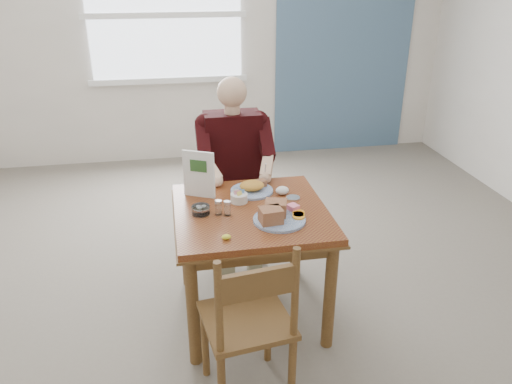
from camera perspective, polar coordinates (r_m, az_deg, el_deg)
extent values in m
plane|color=#695F55|center=(3.38, -0.54, -13.46)|extent=(6.00, 6.00, 0.00)
plane|color=silver|center=(5.68, -6.01, 17.55)|extent=(5.50, 0.00, 5.50)
cube|color=#456481|center=(6.00, 10.18, 17.68)|extent=(1.60, 0.02, 2.80)
ellipsoid|color=yellow|center=(2.66, -3.41, -5.15)|extent=(0.05, 0.04, 0.03)
ellipsoid|color=white|center=(3.16, 3.02, 0.18)|extent=(0.09, 0.08, 0.05)
cylinder|color=silver|center=(3.11, 4.26, -0.68)|extent=(0.10, 0.10, 0.01)
cube|color=white|center=(5.61, -10.39, 19.27)|extent=(1.60, 0.02, 1.30)
cube|color=white|center=(5.70, -9.86, 12.46)|extent=(1.72, 0.04, 0.06)
cube|color=white|center=(5.60, -10.38, 19.27)|extent=(1.72, 0.04, 0.06)
cube|color=brown|center=(2.98, -0.59, -2.34)|extent=(0.90, 0.90, 0.04)
cube|color=brown|center=(3.00, -0.59, -2.81)|extent=(0.92, 0.92, 0.01)
cylinder|color=brown|center=(2.82, -7.21, -13.34)|extent=(0.07, 0.07, 0.71)
cylinder|color=brown|center=(2.94, 8.44, -11.63)|extent=(0.07, 0.07, 0.71)
cylinder|color=brown|center=(3.47, -8.05, -5.50)|extent=(0.07, 0.07, 0.71)
cylinder|color=brown|center=(3.57, 4.56, -4.41)|extent=(0.07, 0.07, 0.71)
cube|color=brown|center=(2.68, 0.84, -7.38)|extent=(0.80, 0.03, 0.08)
cube|color=brown|center=(3.36, -1.71, -0.45)|extent=(0.80, 0.03, 0.08)
cube|color=brown|center=(2.98, -8.01, -4.12)|extent=(0.03, 0.80, 0.08)
cube|color=brown|center=(3.10, 6.55, -2.90)|extent=(0.03, 0.80, 0.08)
cylinder|color=brown|center=(3.70, -4.82, -5.61)|extent=(0.04, 0.04, 0.45)
cylinder|color=brown|center=(3.74, 0.68, -5.13)|extent=(0.04, 0.04, 0.45)
cylinder|color=brown|center=(4.02, -5.35, -3.06)|extent=(0.04, 0.04, 0.45)
cylinder|color=brown|center=(4.06, -0.28, -2.66)|extent=(0.04, 0.04, 0.45)
cube|color=brown|center=(3.77, -2.51, -0.86)|extent=(0.42, 0.42, 0.03)
cylinder|color=brown|center=(3.82, -5.63, 3.26)|extent=(0.04, 0.04, 0.50)
cylinder|color=brown|center=(3.86, -0.30, 3.62)|extent=(0.04, 0.04, 0.50)
cube|color=brown|center=(3.80, -2.98, 4.85)|extent=(0.38, 0.03, 0.14)
cylinder|color=brown|center=(2.82, -5.85, -16.68)|extent=(0.05, 0.05, 0.45)
cylinder|color=brown|center=(2.89, 1.36, -15.29)|extent=(0.05, 0.05, 0.45)
cylinder|color=brown|center=(2.65, 4.13, -20.00)|extent=(0.05, 0.05, 0.45)
cube|color=brown|center=(2.57, -1.11, -14.42)|extent=(0.47, 0.47, 0.03)
cylinder|color=brown|center=(2.25, -4.27, -13.37)|extent=(0.04, 0.04, 0.50)
cylinder|color=brown|center=(2.34, 4.49, -11.67)|extent=(0.04, 0.04, 0.50)
cube|color=brown|center=(2.23, 0.22, -10.48)|extent=(0.38, 0.08, 0.14)
cube|color=gray|center=(3.62, -3.83, -0.71)|extent=(0.13, 0.38, 0.12)
cube|color=gray|center=(3.64, -0.71, -0.47)|extent=(0.13, 0.38, 0.12)
cube|color=gray|center=(3.60, -3.36, -6.24)|extent=(0.10, 0.10, 0.48)
cube|color=gray|center=(3.62, -0.20, -5.96)|extent=(0.10, 0.10, 0.48)
cube|color=black|center=(3.65, -2.68, 4.67)|extent=(0.40, 0.22, 0.58)
sphere|color=black|center=(3.56, -5.81, 7.79)|extent=(0.15, 0.15, 0.15)
sphere|color=black|center=(3.61, 0.27, 8.14)|extent=(0.15, 0.15, 0.15)
cylinder|color=tan|center=(3.54, -2.74, 9.29)|extent=(0.11, 0.11, 0.08)
sphere|color=tan|center=(3.50, -2.78, 11.34)|extent=(0.21, 0.21, 0.21)
cube|color=black|center=(3.48, -6.07, 5.65)|extent=(0.09, 0.29, 0.27)
cube|color=black|center=(3.54, 1.09, 6.09)|extent=(0.09, 0.29, 0.27)
sphere|color=black|center=(3.41, -5.83, 3.45)|extent=(0.09, 0.09, 0.09)
sphere|color=black|center=(3.46, 1.45, 3.93)|extent=(0.09, 0.09, 0.09)
cube|color=tan|center=(3.34, -5.16, 2.38)|extent=(0.14, 0.23, 0.14)
cube|color=tan|center=(3.39, 1.25, 2.82)|extent=(0.14, 0.23, 0.14)
sphere|color=tan|center=(3.27, -4.46, 1.26)|extent=(0.08, 0.08, 0.08)
sphere|color=tan|center=(3.31, 1.05, 1.66)|extent=(0.08, 0.08, 0.08)
cylinder|color=silver|center=(3.30, 1.05, 2.46)|extent=(0.01, 0.05, 0.12)
cylinder|color=white|center=(2.84, 2.68, -3.20)|extent=(0.31, 0.31, 0.02)
cube|color=tan|center=(2.78, 1.70, -2.68)|extent=(0.13, 0.12, 0.08)
cube|color=tan|center=(2.86, 2.28, -1.82)|extent=(0.15, 0.14, 0.08)
cylinder|color=orange|center=(2.85, 4.88, -2.82)|extent=(0.08, 0.08, 0.01)
cylinder|color=orange|center=(2.88, 4.88, -2.59)|extent=(0.08, 0.08, 0.01)
cylinder|color=orange|center=(2.90, 4.89, -2.36)|extent=(0.09, 0.09, 0.01)
cube|color=pink|center=(2.93, 4.25, -1.75)|extent=(0.08, 0.08, 0.03)
cylinder|color=white|center=(3.20, -0.49, 0.14)|extent=(0.36, 0.36, 0.02)
ellipsoid|color=gold|center=(3.18, -0.49, 0.74)|extent=(0.20, 0.18, 0.06)
cube|color=tan|center=(3.23, 0.24, 0.95)|extent=(0.12, 0.09, 0.04)
cylinder|color=white|center=(3.06, -1.95, -0.68)|extent=(0.11, 0.11, 0.05)
cube|color=pink|center=(3.04, -2.16, -0.04)|extent=(0.04, 0.02, 0.03)
cube|color=#6699D8|center=(3.05, -1.69, 0.08)|extent=(0.04, 0.02, 0.03)
cube|color=#EAD159|center=(3.03, -1.90, -0.15)|extent=(0.04, 0.03, 0.03)
cube|color=white|center=(3.05, -2.32, 0.07)|extent=(0.04, 0.01, 0.03)
cylinder|color=white|center=(2.90, -4.31, -1.93)|extent=(0.05, 0.05, 0.07)
cylinder|color=silver|center=(2.89, -4.34, -1.13)|extent=(0.05, 0.05, 0.02)
cylinder|color=white|center=(2.90, -3.28, -1.99)|extent=(0.05, 0.05, 0.07)
cylinder|color=silver|center=(2.88, -3.30, -1.19)|extent=(0.05, 0.05, 0.02)
cylinder|color=white|center=(2.93, -6.33, -2.05)|extent=(0.14, 0.14, 0.05)
cylinder|color=white|center=(2.93, -6.60, -1.75)|extent=(0.04, 0.04, 0.02)
cylinder|color=white|center=(2.93, -5.98, -1.72)|extent=(0.04, 0.04, 0.02)
cylinder|color=white|center=(2.91, -6.45, -1.91)|extent=(0.04, 0.04, 0.02)
cube|color=white|center=(3.10, -6.55, 2.02)|extent=(0.19, 0.10, 0.30)
cube|color=#2D5926|center=(3.07, -6.61, 2.96)|extent=(0.10, 0.05, 0.08)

